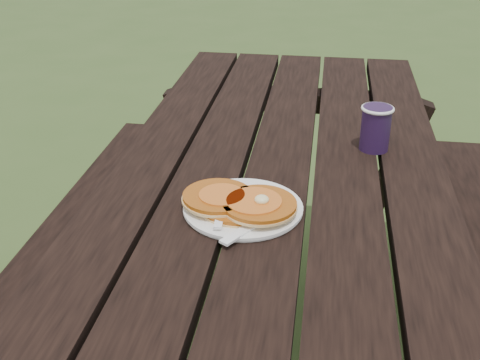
# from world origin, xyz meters

# --- Properties ---
(picnic_table) EXTENTS (1.36, 1.80, 0.75)m
(picnic_table) POSITION_xyz_m (0.00, 0.00, 0.37)
(picnic_table) COLOR black
(picnic_table) RESTS_ON ground
(plate) EXTENTS (0.28, 0.28, 0.01)m
(plate) POSITION_xyz_m (-0.05, -0.22, 0.76)
(plate) COLOR white
(plate) RESTS_ON picnic_table
(pancake_stack) EXTENTS (0.22, 0.16, 0.04)m
(pancake_stack) POSITION_xyz_m (-0.06, -0.23, 0.77)
(pancake_stack) COLOR #B35914
(pancake_stack) RESTS_ON plate
(knife) EXTENTS (0.11, 0.16, 0.00)m
(knife) POSITION_xyz_m (-0.02, -0.28, 0.76)
(knife) COLOR white
(knife) RESTS_ON plate
(fork) EXTENTS (0.04, 0.16, 0.01)m
(fork) POSITION_xyz_m (-0.09, -0.26, 0.77)
(fork) COLOR white
(fork) RESTS_ON plate
(coffee_cup) EXTENTS (0.08, 0.08, 0.11)m
(coffee_cup) POSITION_xyz_m (0.22, 0.12, 0.81)
(coffee_cup) COLOR #221132
(coffee_cup) RESTS_ON picnic_table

